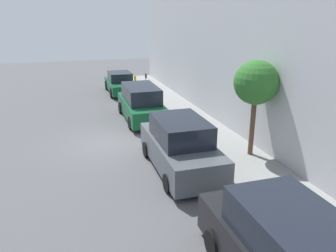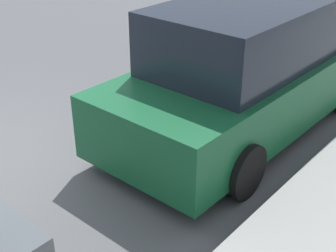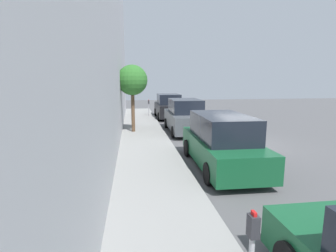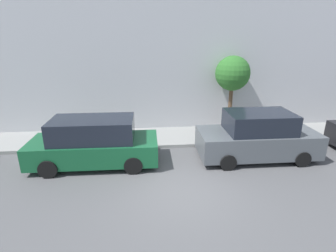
# 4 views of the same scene
# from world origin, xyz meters

# --- Properties ---
(ground_plane) EXTENTS (60.00, 60.00, 0.00)m
(ground_plane) POSITION_xyz_m (0.00, 0.00, 0.00)
(ground_plane) COLOR #515154
(sidewalk) EXTENTS (2.46, 32.00, 0.15)m
(sidewalk) POSITION_xyz_m (4.73, 0.00, 0.07)
(sidewalk) COLOR gray
(sidewalk) RESTS_ON ground_plane
(building_facade) EXTENTS (2.00, 32.00, 12.50)m
(building_facade) POSITION_xyz_m (6.96, 0.00, 6.25)
(building_facade) COLOR #B7B7BC
(building_facade) RESTS_ON ground_plane
(parked_suv_second) EXTENTS (2.08, 4.82, 1.98)m
(parked_suv_second) POSITION_xyz_m (2.20, -3.50, 0.93)
(parked_suv_second) COLOR #4C5156
(parked_suv_second) RESTS_ON ground_plane
(parked_minivan_third) EXTENTS (2.02, 4.93, 1.90)m
(parked_minivan_third) POSITION_xyz_m (2.22, 3.08, 0.92)
(parked_minivan_third) COLOR #14512D
(parked_minivan_third) RESTS_ON ground_plane
(street_tree) EXTENTS (1.72, 1.72, 3.82)m
(street_tree) POSITION_xyz_m (5.30, -3.32, 3.07)
(street_tree) COLOR brown
(street_tree) RESTS_ON sidewalk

